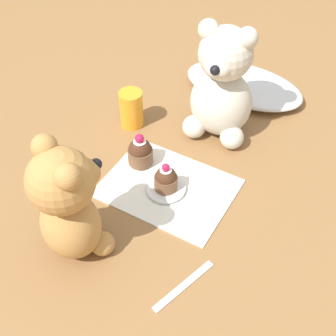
# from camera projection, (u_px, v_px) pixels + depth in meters

# --- Properties ---
(ground_plane) EXTENTS (4.00, 4.00, 0.00)m
(ground_plane) POSITION_uv_depth(u_px,v_px,m) (168.00, 188.00, 0.90)
(ground_plane) COLOR olive
(knitted_placemat) EXTENTS (0.24, 0.18, 0.01)m
(knitted_placemat) POSITION_uv_depth(u_px,v_px,m) (168.00, 187.00, 0.90)
(knitted_placemat) COLOR silver
(knitted_placemat) RESTS_ON ground_plane
(tulle_cloth) EXTENTS (0.29, 0.16, 0.04)m
(tulle_cloth) POSITION_uv_depth(u_px,v_px,m) (243.00, 85.00, 1.11)
(tulle_cloth) COLOR silver
(tulle_cloth) RESTS_ON ground_plane
(teddy_bear_cream) EXTENTS (0.14, 0.13, 0.25)m
(teddy_bear_cream) POSITION_uv_depth(u_px,v_px,m) (222.00, 87.00, 0.94)
(teddy_bear_cream) COLOR beige
(teddy_bear_cream) RESTS_ON ground_plane
(teddy_bear_tan) EXTENTS (0.14, 0.13, 0.23)m
(teddy_bear_tan) POSITION_uv_depth(u_px,v_px,m) (68.00, 203.00, 0.73)
(teddy_bear_tan) COLOR #B78447
(teddy_bear_tan) RESTS_ON ground_plane
(cupcake_near_cream_bear) EXTENTS (0.05, 0.05, 0.07)m
(cupcake_near_cream_bear) POSITION_uv_depth(u_px,v_px,m) (140.00, 152.00, 0.93)
(cupcake_near_cream_bear) COLOR brown
(cupcake_near_cream_bear) RESTS_ON knitted_placemat
(saucer_plate) EXTENTS (0.08, 0.08, 0.01)m
(saucer_plate) POSITION_uv_depth(u_px,v_px,m) (167.00, 189.00, 0.89)
(saucer_plate) COLOR silver
(saucer_plate) RESTS_ON knitted_placemat
(cupcake_near_tan_bear) EXTENTS (0.04, 0.04, 0.06)m
(cupcake_near_tan_bear) POSITION_uv_depth(u_px,v_px,m) (167.00, 180.00, 0.87)
(cupcake_near_tan_bear) COLOR brown
(cupcake_near_tan_bear) RESTS_ON saucer_plate
(juice_glass) EXTENTS (0.05, 0.05, 0.08)m
(juice_glass) POSITION_uv_depth(u_px,v_px,m) (131.00, 109.00, 1.01)
(juice_glass) COLOR orange
(juice_glass) RESTS_ON ground_plane
(teaspoon) EXTENTS (0.05, 0.13, 0.01)m
(teaspoon) POSITION_uv_depth(u_px,v_px,m) (184.00, 285.00, 0.75)
(teaspoon) COLOR silver
(teaspoon) RESTS_ON ground_plane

